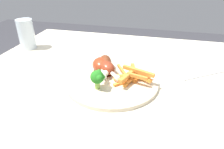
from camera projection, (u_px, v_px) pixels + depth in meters
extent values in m
cube|color=beige|center=(124.00, 80.00, 0.70)|extent=(1.08, 0.88, 0.03)
cylinder|color=#9C9582|center=(223.00, 113.00, 1.10)|extent=(0.06, 0.06, 0.68)
cylinder|color=#9C9582|center=(60.00, 89.00, 1.30)|extent=(0.06, 0.06, 0.68)
cylinder|color=beige|center=(112.00, 82.00, 0.65)|extent=(0.29, 0.29, 0.01)
cylinder|color=#8CBC4E|center=(97.00, 85.00, 0.60)|extent=(0.01, 0.01, 0.02)
sphere|color=#22701D|center=(97.00, 77.00, 0.59)|extent=(0.04, 0.04, 0.04)
sphere|color=#22701D|center=(99.00, 78.00, 0.58)|extent=(0.02, 0.02, 0.02)
sphere|color=#22701D|center=(103.00, 77.00, 0.59)|extent=(0.01, 0.01, 0.01)
sphere|color=#22701D|center=(99.00, 72.00, 0.60)|extent=(0.01, 0.01, 0.01)
cube|color=orange|center=(130.00, 80.00, 0.64)|extent=(0.03, 0.08, 0.01)
cube|color=#C5732B|center=(133.00, 70.00, 0.67)|extent=(0.03, 0.07, 0.01)
cube|color=orange|center=(134.00, 77.00, 0.64)|extent=(0.10, 0.05, 0.01)
cube|color=orange|center=(122.00, 70.00, 0.67)|extent=(0.05, 0.07, 0.01)
cube|color=orange|center=(129.00, 76.00, 0.64)|extent=(0.09, 0.07, 0.01)
cube|color=orange|center=(135.00, 77.00, 0.65)|extent=(0.05, 0.10, 0.01)
cube|color=orange|center=(137.00, 76.00, 0.61)|extent=(0.07, 0.03, 0.01)
cube|color=orange|center=(137.00, 76.00, 0.65)|extent=(0.05, 0.07, 0.01)
cube|color=orange|center=(131.00, 76.00, 0.63)|extent=(0.09, 0.03, 0.01)
cube|color=orange|center=(142.00, 77.00, 0.64)|extent=(0.06, 0.05, 0.01)
cube|color=orange|center=(125.00, 81.00, 0.64)|extent=(0.06, 0.07, 0.01)
cube|color=orange|center=(127.00, 76.00, 0.62)|extent=(0.04, 0.08, 0.01)
cube|color=orange|center=(138.00, 71.00, 0.63)|extent=(0.10, 0.05, 0.01)
cube|color=orange|center=(138.00, 77.00, 0.65)|extent=(0.03, 0.06, 0.01)
cylinder|color=#4C1E0F|center=(105.00, 69.00, 0.72)|extent=(0.04, 0.04, 0.00)
ellipsoid|color=brown|center=(105.00, 63.00, 0.71)|extent=(0.06, 0.08, 0.05)
cylinder|color=beige|center=(105.00, 71.00, 0.66)|extent=(0.02, 0.03, 0.01)
sphere|color=silver|center=(105.00, 73.00, 0.64)|extent=(0.02, 0.02, 0.02)
cylinder|color=#621D0E|center=(102.00, 70.00, 0.71)|extent=(0.05, 0.05, 0.00)
ellipsoid|color=maroon|center=(101.00, 64.00, 0.70)|extent=(0.08, 0.09, 0.05)
cylinder|color=beige|center=(103.00, 74.00, 0.64)|extent=(0.03, 0.05, 0.01)
sphere|color=silver|center=(104.00, 77.00, 0.62)|extent=(0.02, 0.02, 0.02)
cylinder|color=#5D1D10|center=(107.00, 74.00, 0.69)|extent=(0.04, 0.04, 0.00)
ellipsoid|color=maroon|center=(107.00, 68.00, 0.68)|extent=(0.08, 0.08, 0.05)
cylinder|color=beige|center=(115.00, 76.00, 0.63)|extent=(0.03, 0.03, 0.01)
sphere|color=silver|center=(117.00, 78.00, 0.62)|extent=(0.02, 0.02, 0.02)
cube|color=silver|center=(206.00, 75.00, 0.70)|extent=(0.16, 0.12, 0.00)
cylinder|color=silver|center=(26.00, 34.00, 0.89)|extent=(0.07, 0.07, 0.13)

